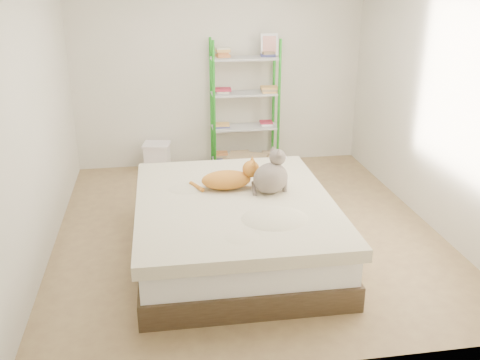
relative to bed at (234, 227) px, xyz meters
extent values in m
cube|color=tan|center=(0.20, 0.51, -0.28)|extent=(3.80, 4.20, 0.01)
cube|color=beige|center=(0.20, 2.61, 1.02)|extent=(3.80, 0.01, 2.60)
cube|color=beige|center=(0.20, -1.59, 1.02)|extent=(3.80, 0.01, 2.60)
cube|color=beige|center=(-1.70, 0.51, 1.02)|extent=(0.01, 4.20, 2.60)
cube|color=beige|center=(2.10, 0.51, 1.02)|extent=(0.01, 4.20, 2.60)
cube|color=#4D3D28|center=(0.00, 0.00, -0.17)|extent=(1.74, 2.16, 0.21)
cube|color=white|center=(0.00, 0.00, 0.05)|extent=(1.69, 2.10, 0.24)
cube|color=beige|center=(0.00, 0.00, 0.22)|extent=(1.77, 2.21, 0.11)
cylinder|color=green|center=(0.08, 2.23, 0.57)|extent=(0.04, 0.04, 1.70)
cylinder|color=green|center=(0.08, 2.55, 0.57)|extent=(0.04, 0.04, 1.70)
cylinder|color=green|center=(0.92, 2.23, 0.57)|extent=(0.04, 0.04, 1.70)
cylinder|color=green|center=(0.92, 2.55, 0.57)|extent=(0.04, 0.04, 1.70)
cube|color=#B9B9B9|center=(0.50, 2.39, -0.18)|extent=(0.86, 0.34, 0.02)
cube|color=#B9B9B9|center=(0.50, 2.39, 0.27)|extent=(0.86, 0.34, 0.02)
cube|color=#B9B9B9|center=(0.50, 2.39, 0.72)|extent=(0.86, 0.34, 0.02)
cube|color=#B9B9B9|center=(0.50, 2.39, 1.17)|extent=(0.86, 0.34, 0.02)
cube|color=#AF273E|center=(0.20, 2.39, -0.12)|extent=(0.20, 0.16, 0.09)
cube|color=#AF273E|center=(0.50, 2.39, -0.12)|extent=(0.20, 0.16, 0.09)
cube|color=#AF273E|center=(0.80, 2.39, -0.12)|extent=(0.20, 0.16, 0.09)
cube|color=#AF273E|center=(0.20, 2.39, 0.33)|extent=(0.20, 0.16, 0.09)
cube|color=#AF273E|center=(0.80, 2.39, 0.33)|extent=(0.20, 0.16, 0.09)
cube|color=#AF273E|center=(0.20, 2.39, 0.78)|extent=(0.20, 0.16, 0.09)
cube|color=#AF273E|center=(0.80, 2.39, 0.78)|extent=(0.20, 0.16, 0.09)
cube|color=#AF273E|center=(0.20, 2.39, 1.23)|extent=(0.20, 0.16, 0.09)
cube|color=#AF273E|center=(0.80, 2.39, 1.23)|extent=(0.20, 0.16, 0.09)
cube|color=white|center=(0.82, 2.44, 1.32)|extent=(0.22, 0.06, 0.28)
cube|color=red|center=(0.82, 2.42, 1.32)|extent=(0.17, 0.04, 0.22)
cube|color=#8F7352|center=(0.43, 1.79, -0.11)|extent=(0.59, 0.54, 0.34)
cube|color=#642683|center=(0.50, 1.61, -0.12)|extent=(0.27, 0.11, 0.07)
cube|color=#8F7352|center=(0.43, 1.61, 0.06)|extent=(0.51, 0.31, 0.11)
cube|color=white|center=(-0.67, 2.36, -0.10)|extent=(0.35, 0.32, 0.36)
cube|color=white|center=(-0.67, 2.36, 0.10)|extent=(0.39, 0.35, 0.03)
camera|label=1|loc=(-0.65, -4.37, 2.18)|focal=40.00mm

